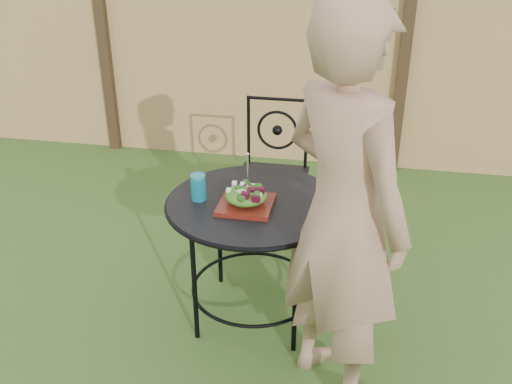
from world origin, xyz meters
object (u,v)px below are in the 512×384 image
at_px(patio_table, 254,224).
at_px(salad_plate, 246,205).
at_px(patio_chair, 273,168).
at_px(diner, 343,217).

relative_size(patio_table, salad_plate, 3.42).
xyz_separation_m(patio_table, salad_plate, (-0.03, -0.07, 0.15)).
height_order(patio_chair, salad_plate, patio_chair).
distance_m(diner, salad_plate, 0.65).
bearing_deg(diner, salad_plate, 6.05).
xyz_separation_m(diner, salad_plate, (-0.50, 0.37, -0.19)).
bearing_deg(patio_chair, patio_table, -87.20).
relative_size(patio_chair, diner, 0.52).
xyz_separation_m(patio_chair, diner, (0.51, -1.34, 0.42)).
bearing_deg(patio_table, diner, -43.32).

